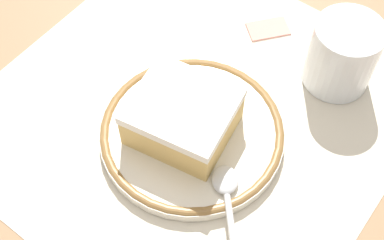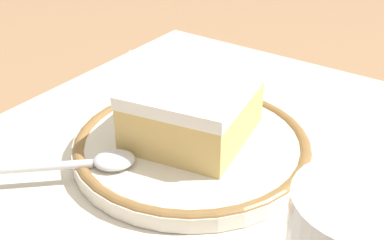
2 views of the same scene
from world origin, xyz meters
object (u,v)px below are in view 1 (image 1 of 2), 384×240
Objects in this scene: plate at (192,133)px; spoon at (228,200)px; sugar_packet at (270,28)px; cup at (341,58)px; napkin at (15,135)px; cake_slice at (183,116)px.

spoon is at bearing 59.93° from plate.
plate reaches higher than sugar_packet.
cup reaches higher than sugar_packet.
spoon is at bearing 106.69° from napkin.
plate is 0.03m from cake_slice.
spoon is 0.24m from napkin.
sugar_packet is (-0.18, -0.02, -0.00)m from plate.
napkin is at bearing -73.31° from spoon.
plate is at bearing -27.07° from cup.
plate is at bearing -120.07° from spoon.
plate is 1.72× the size of cake_slice.
plate is 0.09m from spoon.
plate is 1.86× the size of spoon.
spoon is at bearing -1.68° from cup.
cup is at bearing 152.93° from plate.
cake_slice is 0.94× the size of napkin.
cake_slice reaches higher than napkin.
cup is (-0.16, 0.08, 0.03)m from plate.
cake_slice is 0.19m from cup.
spoon is 0.21m from cup.
cup is 0.37m from napkin.
cake_slice is at bearing 2.59° from sugar_packet.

